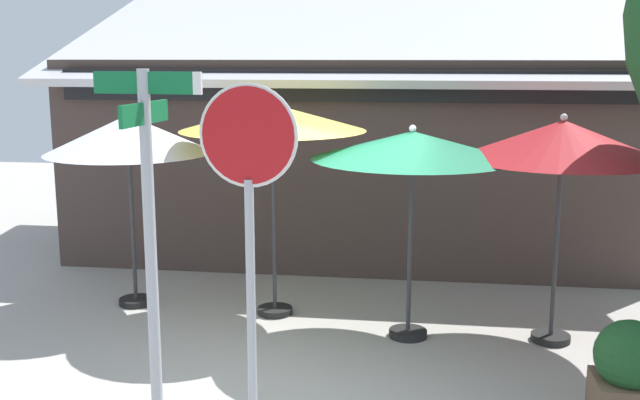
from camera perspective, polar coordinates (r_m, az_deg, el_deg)
ground_plane at (r=7.89m, az=-1.46°, el=-13.53°), size 28.00×28.00×0.10m
cafe_building at (r=12.95m, az=3.10°, el=4.04°), size 9.37×5.01×4.39m
street_sign_post at (r=5.80m, az=-12.65°, el=-2.73°), size 0.83×0.77×3.12m
stop_sign at (r=5.61m, az=-5.35°, el=-0.62°), size 0.76×0.12×3.02m
patio_umbrella_ivory_left at (r=9.80m, az=-14.26°, el=4.71°), size 2.09×2.09×2.54m
patio_umbrella_mustard_center at (r=9.13m, az=-3.58°, el=6.06°), size 2.26×2.26×2.70m
patio_umbrella_forest_green_right at (r=8.42m, az=6.96°, el=3.95°), size 2.25×2.25×2.45m
patio_umbrella_crimson_far_right at (r=8.62m, az=17.81°, el=4.21°), size 2.21×2.21×2.59m
sidewalk_planter at (r=7.06m, az=22.23°, el=-12.30°), size 0.60×0.60×1.03m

